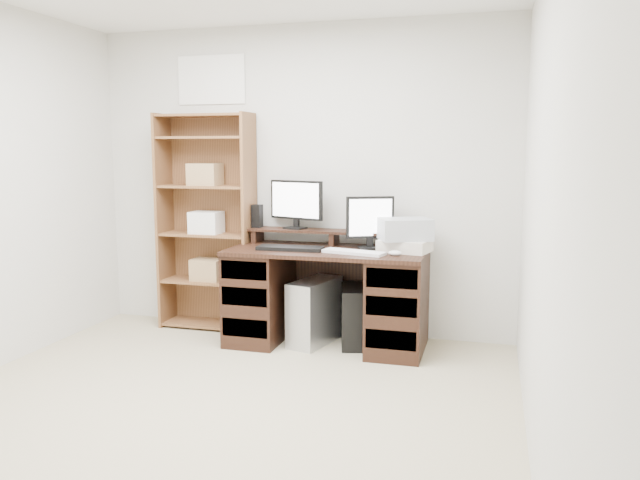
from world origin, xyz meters
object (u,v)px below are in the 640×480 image
at_px(printer, 405,246).
at_px(tower_silver, 315,312).
at_px(tower_black, 354,315).
at_px(monitor_small, 370,220).
at_px(monitor_wide, 296,202).
at_px(bookshelf, 208,220).
at_px(desk, 327,295).

bearing_deg(printer, tower_silver, -164.66).
bearing_deg(tower_black, monitor_small, 12.00).
bearing_deg(printer, monitor_small, 178.55).
distance_m(monitor_wide, tower_black, 1.02).
bearing_deg(bookshelf, tower_silver, -12.17).
bearing_deg(monitor_wide, desk, -16.46).
relative_size(monitor_wide, monitor_small, 1.18).
height_order(printer, tower_silver, printer).
bearing_deg(desk, tower_silver, -179.02).
bearing_deg(monitor_wide, printer, 6.96).
bearing_deg(tower_black, bookshelf, 158.76).
relative_size(desk, monitor_small, 3.73).
relative_size(printer, tower_black, 0.73).
bearing_deg(bookshelf, desk, -10.98).
xyz_separation_m(monitor_small, printer, (0.28, -0.07, -0.17)).
height_order(monitor_wide, tower_silver, monitor_wide).
bearing_deg(printer, tower_black, -170.11).
bearing_deg(bookshelf, printer, -5.88).
xyz_separation_m(tower_silver, bookshelf, (-1.00, 0.21, 0.67)).
bearing_deg(tower_black, monitor_wide, 147.79).
bearing_deg(tower_silver, printer, 18.37).
height_order(monitor_wide, monitor_small, monitor_wide).
relative_size(monitor_wide, bookshelf, 0.26).
relative_size(monitor_small, tower_black, 0.82).
distance_m(tower_silver, tower_black, 0.31).
bearing_deg(tower_silver, tower_black, 25.16).
height_order(monitor_small, printer, monitor_small).
height_order(desk, printer, printer).
xyz_separation_m(monitor_small, tower_silver, (-0.41, -0.11, -0.72)).
distance_m(printer, bookshelf, 1.70).
bearing_deg(printer, bookshelf, -173.97).
height_order(tower_silver, tower_black, tower_silver).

